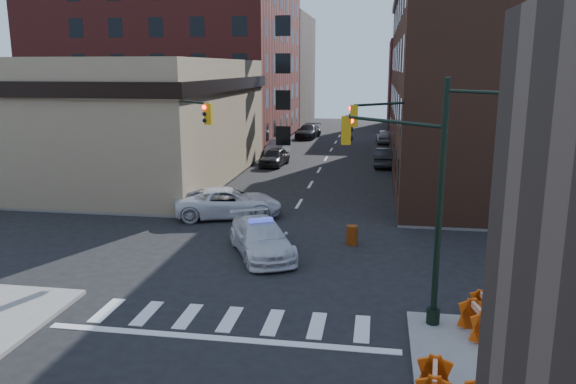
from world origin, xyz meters
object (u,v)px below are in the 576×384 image
(pickup, at_px, (228,203))
(parked_car_enear, at_px, (386,157))
(barrel_road, at_px, (352,235))
(barricade_se_a, at_px, (484,307))
(pedestrian_a, at_px, (160,188))
(pedestrian_b, at_px, (113,189))
(barrel_bank, at_px, (240,210))
(police_car, at_px, (261,238))
(parked_car_wnear, at_px, (274,157))
(parked_car_wfar, at_px, (278,147))
(barricade_nw_a, at_px, (153,202))

(pickup, relative_size, parked_car_enear, 1.24)
(barrel_road, relative_size, barricade_se_a, 0.86)
(pedestrian_a, bearing_deg, pedestrian_b, -166.35)
(pickup, height_order, barrel_bank, pickup)
(police_car, height_order, parked_car_wnear, police_car)
(police_car, bearing_deg, pickup, 91.76)
(parked_car_wfar, xyz_separation_m, barrel_road, (8.56, -27.38, -0.29))
(pickup, height_order, parked_car_wfar, pickup)
(pedestrian_a, bearing_deg, barricade_nw_a, -74.75)
(barrel_bank, bearing_deg, parked_car_wnear, 94.06)
(pickup, distance_m, barrel_road, 8.34)
(barricade_se_a, bearing_deg, barrel_bank, 38.59)
(barrel_road, xyz_separation_m, barricade_nw_a, (-12.05, 4.50, 0.10))
(parked_car_enear, bearing_deg, barrel_road, 89.08)
(parked_car_wnear, distance_m, barricade_se_a, 31.85)
(parked_car_wnear, bearing_deg, barrel_bank, -79.83)
(parked_car_wnear, relative_size, barrel_bank, 4.87)
(parked_car_wnear, height_order, barrel_road, parked_car_wnear)
(police_car, xyz_separation_m, barricade_se_a, (8.83, -5.75, -0.23))
(police_car, height_order, pedestrian_a, pedestrian_a)
(pedestrian_b, relative_size, barricade_nw_a, 1.39)
(pedestrian_b, bearing_deg, police_car, -63.34)
(parked_car_enear, bearing_deg, pedestrian_b, 47.49)
(pickup, xyz_separation_m, parked_car_wfar, (-1.29, 23.32, -0.08))
(barricade_nw_a, bearing_deg, parked_car_wnear, 83.12)
(parked_car_wfar, distance_m, barrel_bank, 23.60)
(pickup, bearing_deg, pedestrian_a, 48.95)
(parked_car_wfar, height_order, parked_car_enear, parked_car_enear)
(barrel_bank, bearing_deg, pickup, 164.71)
(pickup, bearing_deg, parked_car_wnear, -14.34)
(police_car, bearing_deg, pedestrian_a, 108.43)
(pickup, height_order, parked_car_wnear, pickup)
(pickup, distance_m, barricade_se_a, 16.99)
(pickup, xyz_separation_m, pedestrian_a, (-5.10, 2.37, 0.15))
(parked_car_wnear, distance_m, barrel_bank, 17.53)
(pedestrian_a, height_order, barrel_bank, pedestrian_a)
(pedestrian_a, bearing_deg, parked_car_enear, 54.74)
(police_car, distance_m, barricade_se_a, 10.54)
(police_car, height_order, barrel_bank, police_car)
(parked_car_wfar, xyz_separation_m, parked_car_enear, (10.35, -4.88, 0.04))
(barrel_bank, bearing_deg, parked_car_wfar, 94.88)
(barrel_bank, xyz_separation_m, barricade_se_a, (11.34, -11.77, 0.10))
(pedestrian_a, xyz_separation_m, barricade_se_a, (17.15, -14.34, -0.43))
(barricade_se_a, bearing_deg, parked_car_wnear, 17.93)
(police_car, distance_m, pickup, 7.01)
(parked_car_wnear, xyz_separation_m, barrel_bank, (1.24, -17.48, -0.31))
(barrel_road, bearing_deg, parked_car_wfar, 107.37)
(barrel_road, height_order, barricade_nw_a, barricade_nw_a)
(parked_car_enear, xyz_separation_m, barricade_nw_a, (-13.84, -18.00, -0.23))
(pedestrian_a, bearing_deg, barricade_se_a, -33.77)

